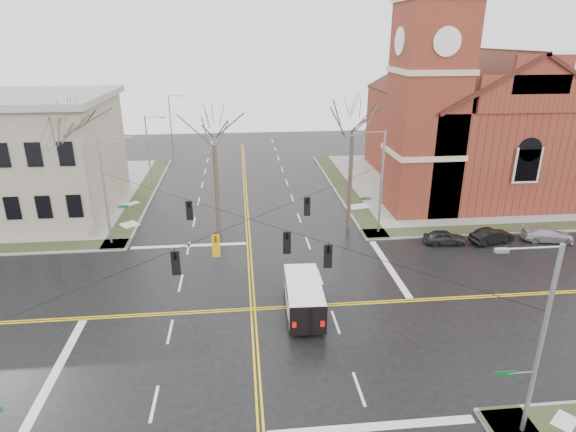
{
  "coord_description": "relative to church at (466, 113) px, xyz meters",
  "views": [
    {
      "loc": [
        -0.5,
        -26.9,
        16.53
      ],
      "look_at": [
        2.88,
        6.0,
        4.04
      ],
      "focal_mm": 30.0,
      "sensor_mm": 36.0,
      "label": 1
    }
  ],
  "objects": [
    {
      "name": "sidewalks",
      "position": [
        -24.76,
        -24.78,
        -8.36
      ],
      "size": [
        80.0,
        80.0,
        0.17
      ],
      "color": "gray",
      "rests_on": "ground"
    },
    {
      "name": "tree_nw_far",
      "position": [
        -38.93,
        -11.5,
        0.59
      ],
      "size": [
        4.0,
        4.0,
        12.48
      ],
      "color": "#372D23",
      "rests_on": "ground"
    },
    {
      "name": "road_markings",
      "position": [
        -24.76,
        -24.78,
        -8.43
      ],
      "size": [
        100.0,
        100.0,
        0.01
      ],
      "color": "gold",
      "rests_on": "ground"
    },
    {
      "name": "church",
      "position": [
        0.0,
        0.0,
        0.0
      ],
      "size": [
        24.28,
        27.48,
        27.5
      ],
      "color": "maroon",
      "rests_on": "ground"
    },
    {
      "name": "parked_car_a",
      "position": [
        -8.35,
        -16.1,
        -7.84
      ],
      "size": [
        3.63,
        1.77,
        1.19
      ],
      "primitive_type": "imported",
      "rotation": [
        0.0,
        0.0,
        1.46
      ],
      "color": "black",
      "rests_on": "ground"
    },
    {
      "name": "streetlight_north_b",
      "position": [
        -35.42,
        23.22,
        -3.97
      ],
      "size": [
        2.3,
        0.2,
        8.0
      ],
      "color": "gray",
      "rests_on": "ground"
    },
    {
      "name": "parked_car_c",
      "position": [
        0.61,
        -16.41,
        -7.83
      ],
      "size": [
        4.43,
        2.58,
        1.21
      ],
      "primitive_type": "imported",
      "rotation": [
        0.0,
        0.0,
        1.35
      ],
      "color": "#A8A9AB",
      "rests_on": "ground"
    },
    {
      "name": "civic_building_a",
      "position": [
        -46.76,
        -4.78,
        -2.93
      ],
      "size": [
        18.0,
        14.0,
        11.0
      ],
      "primitive_type": "cube",
      "color": "gray",
      "rests_on": "ground"
    },
    {
      "name": "cargo_van",
      "position": [
        -21.59,
        -25.39,
        -7.17
      ],
      "size": [
        2.39,
        5.7,
        2.13
      ],
      "rotation": [
        0.0,
        0.0,
        -0.04
      ],
      "color": "white",
      "rests_on": "ground"
    },
    {
      "name": "streetlight_north_a",
      "position": [
        -35.42,
        3.22,
        -3.97
      ],
      "size": [
        2.3,
        0.2,
        8.0
      ],
      "color": "gray",
      "rests_on": "ground"
    },
    {
      "name": "signal_pole_nw",
      "position": [
        -36.09,
        -13.28,
        -3.48
      ],
      "size": [
        2.75,
        0.22,
        9.0
      ],
      "color": "gray",
      "rests_on": "ground"
    },
    {
      "name": "span_wires",
      "position": [
        -24.76,
        -24.78,
        -2.23
      ],
      "size": [
        23.02,
        23.02,
        0.03
      ],
      "color": "black",
      "rests_on": "ground"
    },
    {
      "name": "tree_nw_near",
      "position": [
        -27.34,
        -11.75,
        -0.01
      ],
      "size": [
        4.0,
        4.0,
        11.64
      ],
      "color": "#372D23",
      "rests_on": "ground"
    },
    {
      "name": "parked_car_b",
      "position": [
        -4.32,
        -16.29,
        -7.81
      ],
      "size": [
        3.99,
        2.21,
        1.25
      ],
      "primitive_type": "imported",
      "rotation": [
        0.0,
        0.0,
        1.82
      ],
      "color": "black",
      "rests_on": "ground"
    },
    {
      "name": "ground",
      "position": [
        -24.76,
        -24.78,
        -8.43
      ],
      "size": [
        120.0,
        120.0,
        0.0
      ],
      "primitive_type": "plane",
      "color": "black",
      "rests_on": "ground"
    },
    {
      "name": "traffic_signals",
      "position": [
        -24.76,
        -25.45,
        -2.98
      ],
      "size": [
        8.21,
        8.26,
        1.3
      ],
      "color": "black",
      "rests_on": "ground"
    },
    {
      "name": "signal_pole_se",
      "position": [
        -13.44,
        -36.28,
        -3.48
      ],
      "size": [
        2.75,
        0.22,
        9.0
      ],
      "color": "gray",
      "rests_on": "ground"
    },
    {
      "name": "tree_ne",
      "position": [
        -15.71,
        -12.01,
        0.61
      ],
      "size": [
        4.0,
        4.0,
        12.51
      ],
      "color": "#372D23",
      "rests_on": "ground"
    },
    {
      "name": "signal_pole_ne",
      "position": [
        -13.44,
        -13.28,
        -3.48
      ],
      "size": [
        2.75,
        0.22,
        9.0
      ],
      "color": "gray",
      "rests_on": "ground"
    }
  ]
}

